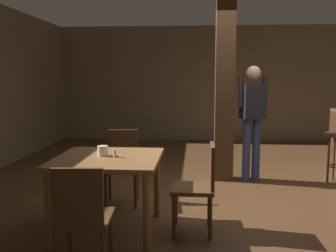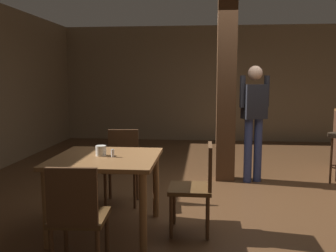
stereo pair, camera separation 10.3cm
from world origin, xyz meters
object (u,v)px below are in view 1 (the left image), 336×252
(dining_table, at_px, (108,168))
(chair_south, at_px, (82,215))
(chair_east, at_px, (200,183))
(napkin_cup, at_px, (103,151))
(standing_person, at_px, (252,115))
(chair_north, at_px, (122,162))
(salt_shaker, at_px, (115,153))

(dining_table, distance_m, chair_south, 0.91)
(chair_east, bearing_deg, napkin_cup, -179.94)
(napkin_cup, distance_m, standing_person, 2.63)
(dining_table, height_order, standing_person, standing_person)
(chair_south, distance_m, napkin_cup, 0.99)
(dining_table, distance_m, napkin_cup, 0.18)
(chair_north, xyz_separation_m, napkin_cup, (-0.03, -0.85, 0.31))
(chair_south, xyz_separation_m, napkin_cup, (-0.07, 0.93, 0.31))
(napkin_cup, xyz_separation_m, salt_shaker, (0.13, -0.06, -0.01))
(chair_north, bearing_deg, dining_table, -87.90)
(chair_north, height_order, napkin_cup, chair_north)
(dining_table, distance_m, chair_east, 0.93)
(salt_shaker, distance_m, standing_person, 2.59)
(chair_north, xyz_separation_m, standing_person, (1.73, 1.10, 0.50))
(chair_south, relative_size, napkin_cup, 8.45)
(napkin_cup, relative_size, standing_person, 0.06)
(napkin_cup, relative_size, salt_shaker, 1.35)
(chair_north, xyz_separation_m, salt_shaker, (0.11, -0.90, 0.30))
(dining_table, distance_m, standing_person, 2.64)
(chair_north, height_order, salt_shaker, chair_north)
(dining_table, bearing_deg, chair_north, 92.10)
(chair_south, bearing_deg, salt_shaker, 85.59)
(dining_table, relative_size, chair_south, 1.15)
(chair_south, bearing_deg, napkin_cup, 94.08)
(dining_table, relative_size, chair_north, 1.15)
(standing_person, bearing_deg, salt_shaker, -129.03)
(chair_south, height_order, napkin_cup, chair_south)
(chair_east, height_order, salt_shaker, chair_east)
(chair_south, height_order, standing_person, standing_person)
(chair_east, bearing_deg, chair_south, -134.20)
(dining_table, distance_m, salt_shaker, 0.17)
(chair_east, xyz_separation_m, napkin_cup, (-0.98, -0.00, 0.31))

